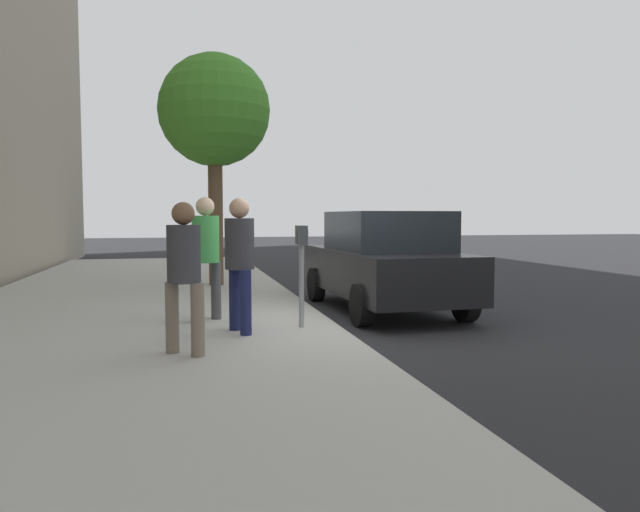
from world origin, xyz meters
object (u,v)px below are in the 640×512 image
at_px(parking_meter, 301,254).
at_px(parked_sedan_near, 384,261).
at_px(pedestrian_bystander, 184,266).
at_px(parking_officer, 206,248).
at_px(pedestrian_at_meter, 240,254).
at_px(street_tree, 214,112).

bearing_deg(parking_meter, parked_sedan_near, -43.40).
height_order(pedestrian_bystander, parking_officer, parking_officer).
relative_size(pedestrian_at_meter, street_tree, 0.35).
distance_m(parking_officer, street_tree, 5.38).
bearing_deg(parking_meter, pedestrian_bystander, 129.52).
relative_size(parking_meter, pedestrian_at_meter, 0.79).
bearing_deg(parked_sedan_near, parking_officer, 110.67).
height_order(parking_officer, parked_sedan_near, parking_officer).
bearing_deg(pedestrian_bystander, parking_meter, -8.84).
distance_m(pedestrian_at_meter, pedestrian_bystander, 1.33).
xyz_separation_m(parking_meter, parked_sedan_near, (2.00, -1.89, -0.27)).
bearing_deg(street_tree, pedestrian_bystander, 174.00).
distance_m(parking_meter, pedestrian_at_meter, 0.88).
xyz_separation_m(pedestrian_at_meter, pedestrian_bystander, (-1.12, 0.72, -0.06)).
xyz_separation_m(parked_sedan_near, street_tree, (3.42, 2.77, 3.08)).
relative_size(parking_meter, street_tree, 0.28).
xyz_separation_m(parking_meter, street_tree, (5.42, 0.87, 2.80)).
distance_m(pedestrian_at_meter, street_tree, 6.25).
height_order(pedestrian_bystander, parked_sedan_near, pedestrian_bystander).
xyz_separation_m(parking_meter, parking_officer, (0.81, 1.27, 0.06)).
bearing_deg(street_tree, pedestrian_at_meter, -179.91).
xyz_separation_m(parking_officer, street_tree, (4.61, -0.39, 2.74)).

